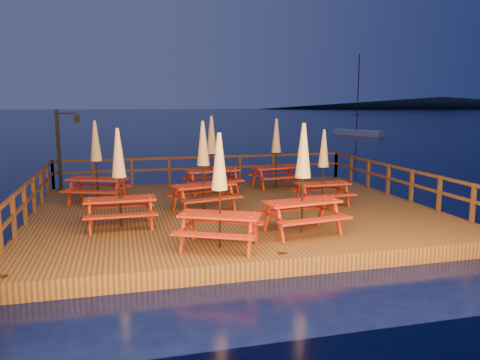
% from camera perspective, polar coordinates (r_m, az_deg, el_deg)
% --- Properties ---
extents(ground, '(500.00, 500.00, 0.00)m').
position_cam_1_polar(ground, '(14.71, -0.87, -4.93)').
color(ground, black).
rests_on(ground, ground).
extents(deck, '(12.00, 10.00, 0.40)m').
position_cam_1_polar(deck, '(14.66, -0.87, -4.18)').
color(deck, '#412915').
rests_on(deck, ground).
extents(deck_piles, '(11.44, 9.44, 1.40)m').
position_cam_1_polar(deck_piles, '(14.79, -0.87, -6.06)').
color(deck_piles, '#392212').
rests_on(deck_piles, ground).
extents(railing, '(11.80, 9.75, 1.10)m').
position_cam_1_polar(railing, '(16.17, -2.36, 0.59)').
color(railing, '#392212').
rests_on(railing, deck).
extents(lamp_post, '(0.85, 0.18, 3.00)m').
position_cam_1_polar(lamp_post, '(18.57, -20.80, 4.33)').
color(lamp_post, black).
rests_on(lamp_post, deck).
extents(headland_right, '(230.40, 86.40, 7.00)m').
position_cam_1_polar(headland_right, '(308.12, 23.52, 8.64)').
color(headland_right, black).
rests_on(headland_right, ground).
extents(sailboat, '(3.48, 5.97, 9.04)m').
position_cam_1_polar(sailboat, '(53.93, 14.22, 5.59)').
color(sailboat, silver).
rests_on(sailboat, ground).
extents(picnic_table_0, '(2.14, 1.85, 2.76)m').
position_cam_1_polar(picnic_table_0, '(11.66, 7.66, 0.37)').
color(picnic_table_0, maroon).
rests_on(picnic_table_0, deck).
extents(picnic_table_1, '(1.69, 1.40, 2.41)m').
position_cam_1_polar(picnic_table_1, '(15.01, 10.11, 1.64)').
color(picnic_table_1, maroon).
rests_on(picnic_table_1, deck).
extents(picnic_table_2, '(2.06, 1.78, 2.64)m').
position_cam_1_polar(picnic_table_2, '(18.06, 4.42, 3.44)').
color(picnic_table_2, maroon).
rests_on(picnic_table_2, deck).
extents(picnic_table_3, '(2.24, 2.00, 2.71)m').
position_cam_1_polar(picnic_table_3, '(14.02, -4.51, 1.86)').
color(picnic_table_3, maroon).
rests_on(picnic_table_3, deck).
extents(picnic_table_4, '(1.85, 1.53, 2.61)m').
position_cam_1_polar(picnic_table_4, '(12.49, -14.52, 0.40)').
color(picnic_table_4, maroon).
rests_on(picnic_table_4, deck).
extents(picnic_table_5, '(2.29, 2.14, 2.60)m').
position_cam_1_polar(picnic_table_5, '(10.40, -2.51, -1.10)').
color(picnic_table_5, maroon).
rests_on(picnic_table_5, deck).
extents(picnic_table_6, '(2.11, 1.81, 2.78)m').
position_cam_1_polar(picnic_table_6, '(16.95, -3.47, 3.30)').
color(picnic_table_6, maroon).
rests_on(picnic_table_6, deck).
extents(picnic_table_7, '(2.31, 2.12, 2.68)m').
position_cam_1_polar(picnic_table_7, '(15.89, -17.11, 2.30)').
color(picnic_table_7, maroon).
rests_on(picnic_table_7, deck).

